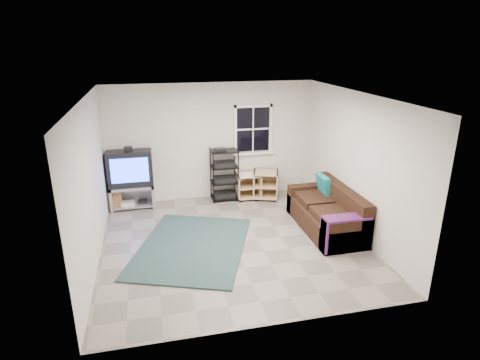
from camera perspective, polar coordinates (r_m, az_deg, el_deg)
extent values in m
plane|color=gray|center=(7.33, -0.99, -8.79)|extent=(4.60, 4.60, 0.00)
plane|color=white|center=(6.52, -1.12, 11.80)|extent=(4.60, 4.60, 0.00)
plane|color=silver|center=(8.99, -4.10, 5.43)|extent=(4.60, 0.00, 4.60)
plane|color=silver|center=(4.75, 4.74, -7.69)|extent=(4.60, 0.00, 4.60)
plane|color=silver|center=(6.75, -20.51, -0.54)|extent=(0.00, 4.60, 4.60)
plane|color=silver|center=(7.60, 16.18, 2.09)|extent=(0.00, 4.60, 4.60)
cube|color=black|center=(9.11, 1.84, 7.26)|extent=(0.80, 0.01, 1.02)
cube|color=white|center=(8.99, 1.91, 10.48)|extent=(0.88, 0.06, 0.06)
cube|color=white|center=(9.21, 1.86, 3.87)|extent=(0.98, 0.14, 0.05)
cube|color=white|center=(8.99, -0.68, 7.12)|extent=(0.06, 0.06, 1.10)
cube|color=white|center=(9.20, 4.36, 7.34)|extent=(0.06, 0.06, 1.10)
cube|color=white|center=(9.09, 1.86, 7.24)|extent=(0.78, 0.04, 0.04)
cube|color=#9E9EA6|center=(8.89, -15.15, -0.90)|extent=(0.93, 0.46, 0.06)
cube|color=#9E9EA6|center=(9.00, -17.79, -2.45)|extent=(0.06, 0.46, 0.51)
cube|color=#9E9EA6|center=(8.96, -12.24, -2.05)|extent=(0.06, 0.46, 0.51)
cube|color=#9E9EA6|center=(9.04, -14.92, -3.38)|extent=(0.82, 0.43, 0.04)
cube|color=#9E9EA6|center=(9.17, -14.99, -1.78)|extent=(0.93, 0.04, 0.51)
cube|color=silver|center=(8.99, -15.66, -3.19)|extent=(0.28, 0.22, 0.07)
cube|color=black|center=(9.01, -13.65, -3.01)|extent=(0.19, 0.17, 0.06)
cube|color=black|center=(8.76, -15.38, 1.61)|extent=(0.93, 0.39, 0.76)
cube|color=#1E43FF|center=(8.57, -15.42, 1.31)|extent=(0.76, 0.01, 0.52)
cube|color=black|center=(8.65, -15.63, 4.30)|extent=(0.17, 0.12, 0.09)
cylinder|color=black|center=(8.77, -3.80, 0.29)|extent=(0.02, 0.02, 1.20)
cylinder|color=black|center=(8.87, -0.23, 0.56)|extent=(0.02, 0.02, 1.20)
cylinder|color=black|center=(9.14, -4.20, 1.08)|extent=(0.02, 0.02, 1.20)
cylinder|color=black|center=(9.23, -0.77, 1.33)|extent=(0.02, 0.02, 1.20)
cube|color=black|center=(9.19, -2.20, -2.40)|extent=(0.60, 0.44, 0.02)
cube|color=black|center=(9.16, -2.21, -2.05)|extent=(0.47, 0.35, 0.10)
cube|color=black|center=(9.06, -2.23, -0.26)|extent=(0.60, 0.44, 0.02)
cube|color=black|center=(9.04, -2.24, 0.09)|extent=(0.47, 0.35, 0.10)
cube|color=black|center=(8.94, -2.26, 1.93)|extent=(0.60, 0.44, 0.02)
cube|color=black|center=(8.92, -2.27, 2.29)|extent=(0.47, 0.35, 0.10)
cube|color=black|center=(8.84, -2.29, 4.17)|extent=(0.60, 0.44, 0.02)
cube|color=#CFB47F|center=(9.07, 3.70, 1.12)|extent=(0.68, 0.68, 0.02)
cube|color=#CFB47F|center=(9.26, 3.63, -2.16)|extent=(0.68, 0.68, 0.02)
cube|color=#CFB47F|center=(9.17, 2.05, -0.49)|extent=(0.19, 0.52, 0.58)
cube|color=#CFB47F|center=(9.16, 5.27, -0.59)|extent=(0.19, 0.52, 0.58)
cube|color=#CFB47F|center=(9.40, 3.72, -0.01)|extent=(0.47, 0.18, 0.58)
cube|color=#CFB47F|center=(9.17, 3.66, -0.68)|extent=(0.63, 0.64, 0.02)
cylinder|color=black|center=(9.08, 2.21, -2.84)|extent=(0.05, 0.05, 0.05)
cylinder|color=black|center=(9.47, 4.97, -1.95)|extent=(0.05, 0.05, 0.05)
cube|color=#CFB47F|center=(9.07, 1.15, 0.81)|extent=(0.54, 0.54, 0.02)
cube|color=#CFB47F|center=(9.25, 1.13, -2.15)|extent=(0.54, 0.54, 0.02)
cube|color=#CFB47F|center=(9.11, -0.41, -0.80)|extent=(0.03, 0.53, 0.53)
cube|color=#CFB47F|center=(9.21, 2.66, -0.57)|extent=(0.03, 0.53, 0.53)
cube|color=#CFB47F|center=(9.39, 0.79, -0.17)|extent=(0.48, 0.03, 0.53)
cube|color=#CFB47F|center=(9.16, 1.13, -0.81)|extent=(0.49, 0.51, 0.02)
cylinder|color=black|center=(9.03, 0.13, -2.96)|extent=(0.06, 0.06, 0.06)
cylinder|color=black|center=(9.50, 2.07, -1.83)|extent=(0.06, 0.06, 0.06)
cylinder|color=silver|center=(8.95, 0.96, 0.72)|extent=(0.37, 0.37, 0.03)
cube|color=black|center=(7.88, 12.01, -5.46)|extent=(0.88, 1.95, 0.41)
cube|color=black|center=(7.86, 14.35, -2.46)|extent=(0.23, 1.95, 0.42)
cube|color=black|center=(8.56, 9.70, -2.56)|extent=(0.88, 0.23, 0.60)
cube|color=black|center=(7.16, 14.90, -7.51)|extent=(0.88, 0.23, 0.60)
cube|color=black|center=(7.42, 12.84, -4.87)|extent=(0.58, 0.70, 0.13)
cube|color=black|center=(8.07, 10.50, -2.69)|extent=(0.58, 0.70, 0.13)
cube|color=teal|center=(8.22, 11.83, -0.67)|extent=(0.20, 0.47, 0.40)
cube|color=navy|center=(7.01, 14.98, -5.19)|extent=(0.81, 0.29, 0.04)
cube|color=navy|center=(6.97, 11.83, -7.81)|extent=(0.04, 0.29, 0.56)
cube|color=#311F16|center=(7.20, -6.81, -9.34)|extent=(2.53, 2.92, 0.03)
cube|color=olive|center=(8.98, -17.34, -2.76)|extent=(0.30, 0.20, 0.42)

